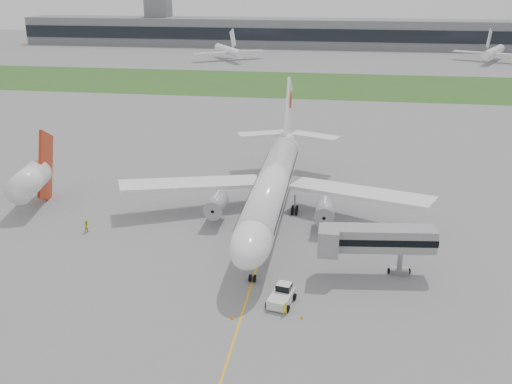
# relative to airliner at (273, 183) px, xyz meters

# --- Properties ---
(ground) EXTENTS (600.00, 600.00, 0.00)m
(ground) POSITION_rel_airliner_xyz_m (0.00, -4.87, -5.66)
(ground) COLOR gray
(ground) RESTS_ON ground
(apron_markings) EXTENTS (70.00, 70.00, 0.04)m
(apron_markings) POSITION_rel_airliner_xyz_m (0.00, -9.87, -5.66)
(apron_markings) COLOR #FEB216
(apron_markings) RESTS_ON ground
(grass_strip) EXTENTS (600.00, 50.00, 0.02)m
(grass_strip) POSITION_rel_airliner_xyz_m (0.00, 115.13, -5.65)
(grass_strip) COLOR #365C22
(grass_strip) RESTS_ON ground
(terminal_building) EXTENTS (320.00, 22.30, 14.00)m
(terminal_building) POSITION_rel_airliner_xyz_m (0.00, 225.00, 1.34)
(terminal_building) COLOR gray
(terminal_building) RESTS_ON ground
(control_tower) EXTENTS (12.00, 12.00, 56.00)m
(control_tower) POSITION_rel_airliner_xyz_m (-90.00, 227.13, -5.66)
(control_tower) COLOR gray
(control_tower) RESTS_ON ground
(airliner) EXTENTS (48.13, 53.95, 17.88)m
(airliner) POSITION_rel_airliner_xyz_m (0.00, 0.00, 0.00)
(airliner) COLOR white
(airliner) RESTS_ON ground
(pushback_tug) EXTENTS (3.33, 4.34, 2.03)m
(pushback_tug) POSITION_rel_airliner_xyz_m (4.06, -24.07, -4.72)
(pushback_tug) COLOR silver
(pushback_tug) RESTS_ON ground
(jet_bridge) EXTENTS (14.25, 5.52, 6.61)m
(jet_bridge) POSITION_rel_airliner_xyz_m (14.15, -16.12, -0.77)
(jet_bridge) COLOR gray
(jet_bridge) RESTS_ON ground
(safety_cone_left) EXTENTS (0.44, 0.44, 0.60)m
(safety_cone_left) POSITION_rel_airliner_xyz_m (-0.89, -28.25, -5.36)
(safety_cone_left) COLOR orange
(safety_cone_left) RESTS_ON ground
(safety_cone_right) EXTENTS (0.37, 0.37, 0.50)m
(safety_cone_right) POSITION_rel_airliner_xyz_m (6.57, -27.04, -5.41)
(safety_cone_right) COLOR orange
(safety_cone_right) RESTS_ON ground
(ground_crew_near) EXTENTS (0.72, 0.68, 1.65)m
(ground_crew_near) POSITION_rel_airliner_xyz_m (4.66, -26.65, -4.84)
(ground_crew_near) COLOR yellow
(ground_crew_near) RESTS_ON ground
(ground_crew_far) EXTENTS (1.09, 1.17, 1.91)m
(ground_crew_far) POSITION_rel_airliner_xyz_m (-25.86, -9.44, -4.70)
(ground_crew_far) COLOR yellow
(ground_crew_far) RESTS_ON ground
(neighbor_aircraft) EXTENTS (5.75, 15.28, 12.34)m
(neighbor_aircraft) POSITION_rel_airliner_xyz_m (-38.03, -1.92, -0.77)
(neighbor_aircraft) COLOR #B0270A
(neighbor_aircraft) RESTS_ON ground
(distant_aircraft_left) EXTENTS (41.69, 40.47, 12.13)m
(distant_aircraft_left) POSITION_rel_airliner_xyz_m (-40.42, 169.41, -5.66)
(distant_aircraft_left) COLOR white
(distant_aircraft_left) RESTS_ON ground
(distant_aircraft_right) EXTENTS (42.01, 40.06, 12.61)m
(distant_aircraft_right) POSITION_rel_airliner_xyz_m (72.43, 180.97, -5.66)
(distant_aircraft_right) COLOR white
(distant_aircraft_right) RESTS_ON ground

